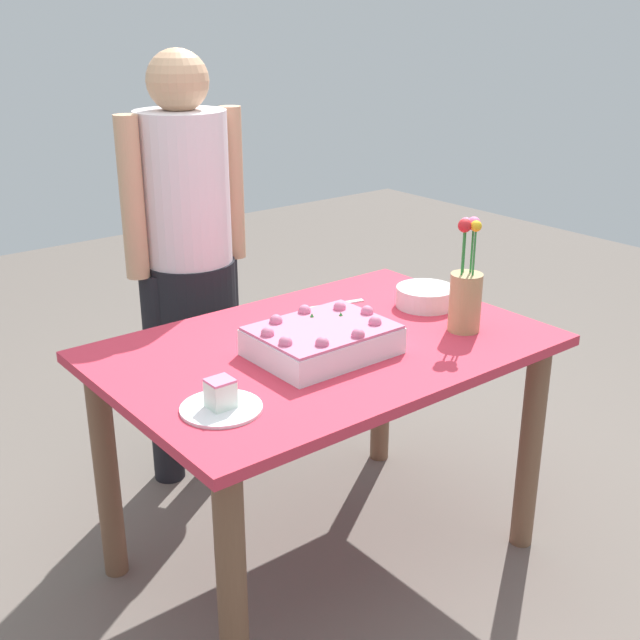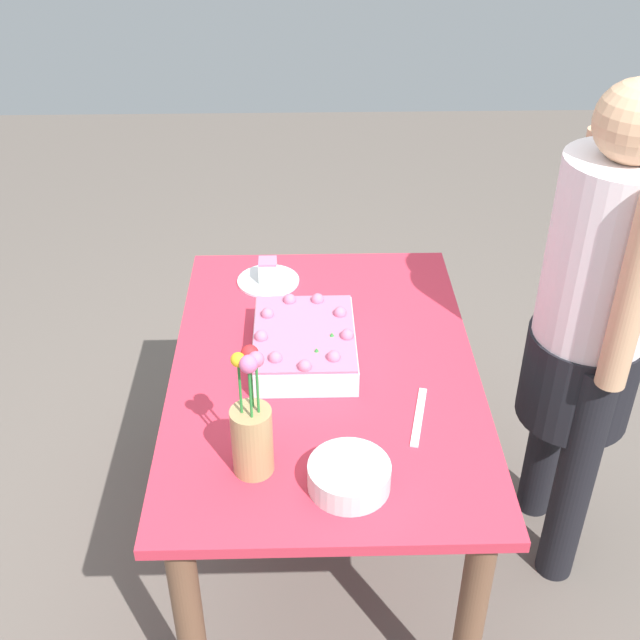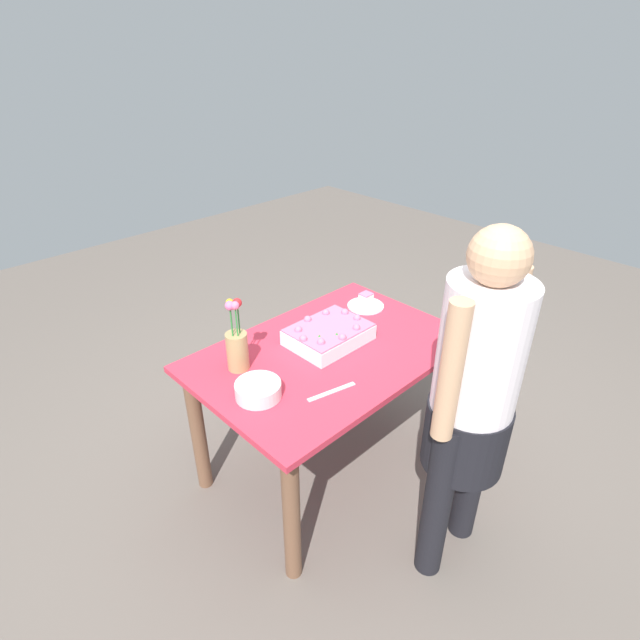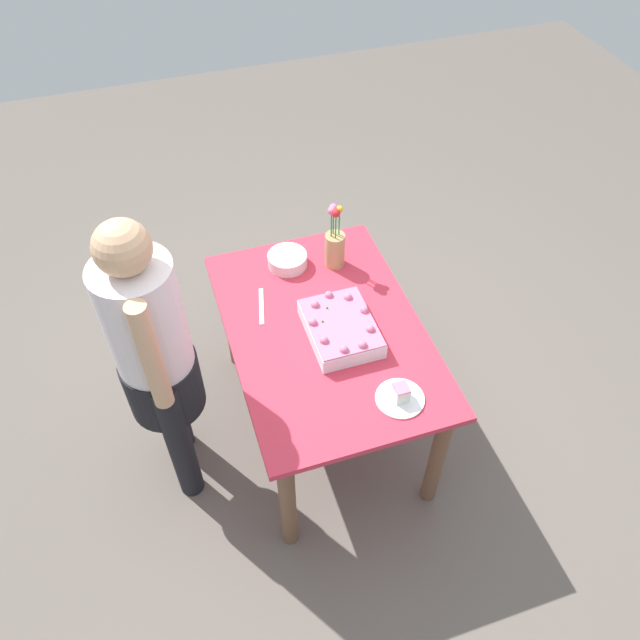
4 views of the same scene
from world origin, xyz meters
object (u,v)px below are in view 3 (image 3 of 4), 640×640
(person_standing, at_px, (473,394))
(cake_knife, at_px, (332,392))
(sheet_cake, at_px, (329,334))
(fruit_bowl, at_px, (258,390))
(flower_vase, at_px, (237,346))
(serving_plate_with_slice, at_px, (366,303))

(person_standing, bearing_deg, cake_knife, 26.19)
(sheet_cake, relative_size, fruit_bowl, 1.96)
(sheet_cake, height_order, fruit_bowl, sheet_cake)
(sheet_cake, bearing_deg, fruit_bowl, 10.89)
(cake_knife, relative_size, flower_vase, 0.66)
(sheet_cake, distance_m, flower_vase, 0.46)
(serving_plate_with_slice, distance_m, flower_vase, 0.83)
(sheet_cake, xyz_separation_m, person_standing, (0.03, 0.77, 0.09))
(sheet_cake, relative_size, flower_vase, 1.09)
(flower_vase, relative_size, person_standing, 0.23)
(serving_plate_with_slice, xyz_separation_m, person_standing, (0.42, 0.88, 0.11))
(person_standing, bearing_deg, fruit_bowl, 34.84)
(cake_knife, bearing_deg, flower_vase, -54.13)
(fruit_bowl, height_order, person_standing, person_standing)
(flower_vase, bearing_deg, sheet_cake, 164.50)
(serving_plate_with_slice, bearing_deg, cake_knife, 30.89)
(sheet_cake, xyz_separation_m, fruit_bowl, (0.49, 0.09, -0.01))
(cake_knife, bearing_deg, serving_plate_with_slice, -135.96)
(fruit_bowl, bearing_deg, cake_knife, 140.75)
(sheet_cake, distance_m, person_standing, 0.77)
(flower_vase, bearing_deg, person_standing, 114.64)
(flower_vase, height_order, person_standing, person_standing)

